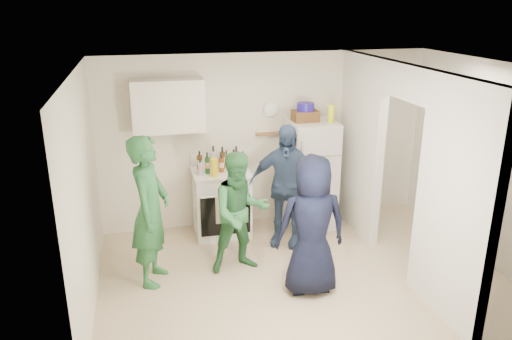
{
  "coord_description": "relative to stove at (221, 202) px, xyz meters",
  "views": [
    {
      "loc": [
        -1.79,
        -5.09,
        3.17
      ],
      "look_at": [
        -0.47,
        0.4,
        1.25
      ],
      "focal_mm": 35.0,
      "sensor_mm": 36.0,
      "label": 1
    }
  ],
  "objects": [
    {
      "name": "person_nook",
      "position": [
        2.82,
        -1.28,
        0.43
      ],
      "size": [
        1.12,
        1.33,
        1.79
      ],
      "primitive_type": "imported",
      "rotation": [
        0.0,
        0.0,
        -2.04
      ],
      "color": "black",
      "rests_on": "floor"
    },
    {
      "name": "partition_pier_back",
      "position": [
        1.94,
        -0.27,
        0.78
      ],
      "size": [
        0.12,
        1.2,
        2.5
      ],
      "primitive_type": "cube",
      "color": "silver",
      "rests_on": "floor"
    },
    {
      "name": "upper_cabinet",
      "position": [
        -0.66,
        0.15,
        1.38
      ],
      "size": [
        0.95,
        0.34,
        0.7
      ],
      "primitive_type": "cube",
      "color": "silver",
      "rests_on": "wall_back"
    },
    {
      "name": "wall_left",
      "position": [
        -1.66,
        -1.37,
        0.78
      ],
      "size": [
        0.0,
        3.4,
        3.4
      ],
      "primitive_type": "plane",
      "rotation": [
        1.57,
        0.0,
        1.57
      ],
      "color": "silver",
      "rests_on": "floor"
    },
    {
      "name": "bottle_b",
      "position": [
        -0.19,
        -0.06,
        0.62
      ],
      "size": [
        0.07,
        0.07,
        0.3
      ],
      "primitive_type": "cylinder",
      "color": "#184A1F",
      "rests_on": "stove"
    },
    {
      "name": "floor",
      "position": [
        0.74,
        -1.37,
        -0.47
      ],
      "size": [
        4.8,
        4.8,
        0.0
      ],
      "primitive_type": "plane",
      "color": "#CBB28F",
      "rests_on": "ground"
    },
    {
      "name": "bottle_j",
      "position": [
        0.29,
        -0.11,
        0.62
      ],
      "size": [
        0.06,
        0.06,
        0.29
      ],
      "primitive_type": "cylinder",
      "color": "#1C532E",
      "rests_on": "stove"
    },
    {
      "name": "bottle_g",
      "position": [
        0.25,
        0.15,
        0.62
      ],
      "size": [
        0.07,
        0.07,
        0.29
      ],
      "primitive_type": "cylinder",
      "color": "olive",
      "rests_on": "stove"
    },
    {
      "name": "person_navy",
      "position": [
        0.72,
        -1.72,
        0.34
      ],
      "size": [
        0.82,
        0.57,
        1.62
      ],
      "primitive_type": "imported",
      "rotation": [
        0.0,
        0.0,
        -3.21
      ],
      "color": "black",
      "rests_on": "floor"
    },
    {
      "name": "yellow_cup_stack_stove",
      "position": [
        -0.12,
        -0.22,
        0.59
      ],
      "size": [
        0.09,
        0.09,
        0.25
      ],
      "primitive_type": "cylinder",
      "color": "yellow",
      "rests_on": "stove"
    },
    {
      "name": "partition_pier_front",
      "position": [
        1.94,
        -2.47,
        0.78
      ],
      "size": [
        0.12,
        1.2,
        2.5
      ],
      "primitive_type": "cube",
      "color": "silver",
      "rests_on": "floor"
    },
    {
      "name": "bottle_i",
      "position": [
        0.05,
        0.1,
        0.63
      ],
      "size": [
        0.08,
        0.08,
        0.31
      ],
      "primitive_type": "cylinder",
      "color": "#51320D",
      "rests_on": "stove"
    },
    {
      "name": "spice_shelf",
      "position": [
        0.74,
        0.28,
        0.88
      ],
      "size": [
        0.35,
        0.08,
        0.03
      ],
      "primitive_type": "cube",
      "color": "olive",
      "rests_on": "wall_back"
    },
    {
      "name": "bottle_a",
      "position": [
        -0.27,
        0.12,
        0.6
      ],
      "size": [
        0.08,
        0.08,
        0.27
      ],
      "primitive_type": "cylinder",
      "color": "brown",
      "rests_on": "stove"
    },
    {
      "name": "blue_bowl",
      "position": [
        1.22,
        0.02,
        1.31
      ],
      "size": [
        0.24,
        0.24,
        0.11
      ],
      "primitive_type": "cylinder",
      "color": "#1F148D",
      "rests_on": "wicker_basket"
    },
    {
      "name": "red_cup",
      "position": [
        0.22,
        -0.2,
        0.53
      ],
      "size": [
        0.09,
        0.09,
        0.12
      ],
      "primitive_type": "cylinder",
      "color": "#AE0B32",
      "rests_on": "stove"
    },
    {
      "name": "fridge",
      "position": [
        1.32,
        -0.03,
        0.32
      ],
      "size": [
        0.65,
        0.63,
        1.57
      ],
      "primitive_type": "cube",
      "color": "white",
      "rests_on": "floor"
    },
    {
      "name": "bottle_f",
      "position": [
        0.19,
        0.03,
        0.61
      ],
      "size": [
        0.08,
        0.08,
        0.29
      ],
      "primitive_type": "cylinder",
      "color": "#163C1C",
      "rests_on": "stove"
    },
    {
      "name": "nook_window",
      "position": [
        3.12,
        -1.17,
        1.18
      ],
      "size": [
        0.03,
        0.7,
        0.8
      ],
      "primitive_type": "cube",
      "color": "black",
      "rests_on": "wall_right"
    },
    {
      "name": "wall_front",
      "position": [
        0.74,
        -3.07,
        0.78
      ],
      "size": [
        4.8,
        0.0,
        4.8
      ],
      "primitive_type": "plane",
      "rotation": [
        -1.57,
        0.0,
        0.0
      ],
      "color": "silver",
      "rests_on": "floor"
    },
    {
      "name": "wall_right",
      "position": [
        3.14,
        -1.37,
        0.78
      ],
      "size": [
        0.0,
        3.4,
        3.4
      ],
      "primitive_type": "plane",
      "rotation": [
        1.57,
        0.0,
        -1.57
      ],
      "color": "silver",
      "rests_on": "floor"
    },
    {
      "name": "person_green_left",
      "position": [
        -1.0,
        -1.08,
        0.42
      ],
      "size": [
        0.6,
        0.75,
        1.79
      ],
      "primitive_type": "imported",
      "rotation": [
        0.0,
        0.0,
        1.27
      ],
      "color": "#2B6D3A",
      "rests_on": "floor"
    },
    {
      "name": "nook_window_frame",
      "position": [
        3.11,
        -1.17,
        1.18
      ],
      "size": [
        0.04,
        0.76,
        0.86
      ],
      "primitive_type": "cube",
      "color": "white",
      "rests_on": "wall_right"
    },
    {
      "name": "bottle_d",
      "position": [
        0.01,
        -0.05,
        0.6
      ],
      "size": [
        0.07,
        0.07,
        0.26
      ],
      "primitive_type": "cylinder",
      "color": "brown",
      "rests_on": "stove"
    },
    {
      "name": "wall_back",
      "position": [
        0.74,
        0.33,
        0.78
      ],
      "size": [
        4.8,
        0.0,
        4.8
      ],
      "primitive_type": "plane",
      "rotation": [
        1.57,
        0.0,
        0.0
      ],
      "color": "silver",
      "rests_on": "floor"
    },
    {
      "name": "partition_header",
      "position": [
        1.94,
        -1.37,
        1.83
      ],
      "size": [
        0.12,
        1.0,
        0.4
      ],
      "primitive_type": "cube",
      "color": "silver",
      "rests_on": "partition_pier_back"
    },
    {
      "name": "stove",
      "position": [
        0.0,
        0.0,
        0.0
      ],
      "size": [
        0.79,
        0.66,
        0.94
      ],
      "primitive_type": "cube",
      "color": "white",
      "rests_on": "floor"
    },
    {
      "name": "ceiling",
      "position": [
        0.74,
        -1.37,
        2.03
      ],
      "size": [
        4.8,
        4.8,
        0.0
      ],
      "primitive_type": "plane",
      "rotation": [
        3.14,
        0.0,
        0.0
      ],
      "color": "white",
      "rests_on": "wall_back"
    },
    {
      "name": "bottle_c",
      "position": [
        -0.07,
        0.15,
        0.63
      ],
      "size": [
        0.08,
        0.08,
        0.32
      ],
      "primitive_type": "cylinder",
      "color": "silver",
      "rests_on": "stove"
    },
    {
      "name": "person_green_center",
      "position": [
        0.06,
        -1.06,
        0.28
      ],
      "size": [
        0.78,
        0.63,
        1.5
      ],
      "primitive_type": "imported",
      "rotation": [
        0.0,
        0.0,
        0.09
      ],
      "color": "#337443",
      "rests_on": "floor"
    },
    {
      "name": "wicker_basket",
      "position": [
        1.22,
        0.02,
        1.18
      ],
      "size": [
        0.35,
        0.25,
        0.15
      ],
      "primitive_type": "cube",
      "color": "brown",
      "rests_on": "fridge"
    },
    {
      "name": "nook_valance",
      "position": [
        3.08,
        -1.17,
        1.53
      ],
      "size": [
        0.04,
        0.82,
        0.18
      ],
      "primitive_type": "cube",
      "color": "white",
      "rests_on": "wall_right"
    },
    {
      "name": "bottle_h",
      "position": [
        -0.3,
        -0.13,
        0.6
      ],
      "size": [
        0.06,
        0.06,
        0.25
      ],
      "primitive_type": "cylinder",
      "color": "#B3B7BF",
      "rests_on": "stove"
    },
    {
      "name": "person_denim",
      "position": [
        0.78,
        -0.52,
        0.37
      ],
      "size": [
        1.06,
        0.81,
        1.68
      ],
      "primitive_type": "imported",
      "rotation": [
        0.0,
        0.0,
        -0.46
      ],
      "color": "#394C7C",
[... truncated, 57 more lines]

